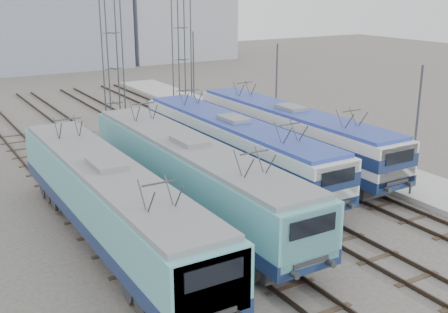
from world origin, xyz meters
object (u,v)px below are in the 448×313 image
locomotive_far_left (110,200)px  mast_mid (276,96)px  catenary_tower_west (112,45)px  mast_rear (194,73)px  locomotive_center_right (235,144)px  mast_front (416,134)px  catenary_tower_east (181,39)px  locomotive_center_left (192,173)px  locomotive_far_right (292,131)px

locomotive_far_left → mast_mid: size_ratio=2.53×
mast_mid → catenary_tower_west: bearing=137.1°
mast_mid → mast_rear: same height
locomotive_far_left → locomotive_center_right: size_ratio=1.03×
locomotive_far_left → mast_front: bearing=-9.1°
mast_front → mast_rear: 24.00m
mast_mid → catenary_tower_east: bearing=101.9°
catenary_tower_west → catenary_tower_east: size_ratio=1.00×
locomotive_center_left → mast_front: (10.85, -3.69, 1.26)m
mast_mid → locomotive_far_left: bearing=-148.1°
locomotive_center_left → catenary_tower_east: 20.77m
locomotive_far_left → locomotive_center_left: locomotive_center_left is taller
locomotive_far_right → catenary_tower_west: 14.66m
locomotive_center_right → mast_mid: size_ratio=2.46×
locomotive_far_right → mast_front: 8.08m
locomotive_far_right → mast_front: (1.85, -7.76, 1.28)m
locomotive_far_right → catenary_tower_west: size_ratio=1.44×
catenary_tower_west → catenary_tower_east: (6.50, 2.00, 0.00)m
locomotive_far_right → catenary_tower_east: catenary_tower_east is taller
catenary_tower_west → catenary_tower_east: bearing=17.1°
catenary_tower_west → locomotive_far_right: bearing=-61.1°
catenary_tower_east → mast_mid: 10.69m
locomotive_center_right → mast_front: size_ratio=2.46×
locomotive_center_left → locomotive_center_right: bearing=37.0°
catenary_tower_west → mast_mid: bearing=-42.9°
locomotive_center_right → catenary_tower_east: catenary_tower_east is taller
catenary_tower_west → mast_mid: catenary_tower_west is taller
catenary_tower_west → mast_mid: size_ratio=1.71×
mast_mid → mast_rear: (0.00, 12.00, 0.00)m
locomotive_far_right → mast_rear: size_ratio=2.47×
locomotive_far_left → locomotive_far_right: size_ratio=1.02×
locomotive_far_right → catenary_tower_west: catenary_tower_west is taller
locomotive_center_left → catenary_tower_west: 17.04m
locomotive_far_left → mast_rear: mast_rear is taller
locomotive_far_right → mast_mid: 4.80m
catenary_tower_east → locomotive_center_right: bearing=-105.9°
locomotive_far_left → catenary_tower_west: size_ratio=1.48×
locomotive_far_left → locomotive_center_right: bearing=27.2°
mast_rear → mast_front: bearing=-90.0°
locomotive_center_right → mast_rear: mast_rear is taller
locomotive_center_right → mast_rear: (6.35, 16.92, 1.29)m
mast_mid → mast_rear: 12.00m
locomotive_center_left → locomotive_center_right: locomotive_center_left is taller
catenary_tower_east → mast_rear: size_ratio=1.71×
locomotive_far_left → mast_mid: 18.12m
locomotive_center_left → catenary_tower_east: size_ratio=1.50×
locomotive_center_left → locomotive_far_right: bearing=24.4°
locomotive_center_left → mast_rear: size_ratio=2.57×
locomotive_center_right → mast_rear: bearing=69.4°
locomotive_center_left → locomotive_center_right: 5.64m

